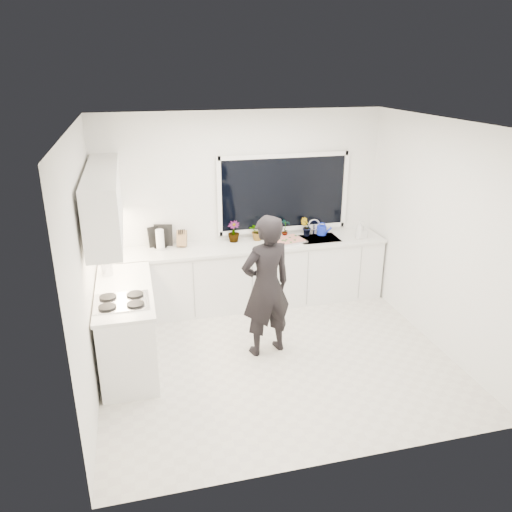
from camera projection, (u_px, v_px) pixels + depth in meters
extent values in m
cube|color=beige|center=(275.00, 357.00, 5.94)|extent=(4.00, 3.50, 0.02)
cube|color=white|center=(242.00, 209.00, 7.05)|extent=(4.00, 0.02, 2.70)
cube|color=white|center=(85.00, 267.00, 4.99)|extent=(0.02, 3.50, 2.70)
cube|color=white|center=(440.00, 236.00, 5.91)|extent=(0.02, 3.50, 2.70)
cube|color=white|center=(279.00, 123.00, 4.96)|extent=(4.00, 3.50, 0.02)
cube|color=black|center=(284.00, 193.00, 7.08)|extent=(1.80, 0.02, 1.00)
cube|color=white|center=(247.00, 276.00, 7.09)|extent=(3.92, 0.58, 0.88)
cube|color=white|center=(128.00, 327.00, 5.71)|extent=(0.58, 1.60, 0.88)
cube|color=silver|center=(247.00, 246.00, 6.92)|extent=(3.94, 0.62, 0.04)
cube|color=silver|center=(124.00, 290.00, 5.55)|extent=(0.62, 1.60, 0.04)
cube|color=white|center=(104.00, 200.00, 5.50)|extent=(0.34, 2.10, 0.70)
cube|color=silver|center=(318.00, 242.00, 7.17)|extent=(0.58, 0.42, 0.14)
cylinder|color=silver|center=(314.00, 227.00, 7.30)|extent=(0.03, 0.03, 0.22)
cube|color=black|center=(122.00, 301.00, 5.21)|extent=(0.56, 0.48, 0.03)
imported|color=black|center=(266.00, 286.00, 5.76)|extent=(0.70, 0.55, 1.71)
cube|color=#B7B8BC|center=(286.00, 241.00, 7.01)|extent=(0.58, 0.48, 0.03)
cube|color=#AD2317|center=(286.00, 240.00, 7.00)|extent=(0.53, 0.43, 0.01)
cylinder|color=#152AC6|center=(322.00, 230.00, 7.30)|extent=(0.17, 0.17, 0.13)
cylinder|color=white|center=(160.00, 240.00, 6.69)|extent=(0.14, 0.14, 0.26)
cube|color=#9A7148|center=(182.00, 239.00, 6.80)|extent=(0.15, 0.13, 0.22)
cylinder|color=silver|center=(107.00, 269.00, 5.88)|extent=(0.16, 0.16, 0.16)
cube|color=black|center=(156.00, 236.00, 6.81)|extent=(0.21, 0.09, 0.28)
cube|color=black|center=(163.00, 235.00, 6.83)|extent=(0.25, 0.08, 0.30)
imported|color=#26662D|center=(234.00, 232.00, 6.97)|extent=(0.22, 0.22, 0.30)
imported|color=#26662D|center=(258.00, 231.00, 7.06)|extent=(0.33, 0.33, 0.27)
imported|color=#26662D|center=(285.00, 228.00, 7.15)|extent=(0.18, 0.17, 0.28)
imported|color=#26662D|center=(306.00, 227.00, 7.22)|extent=(0.17, 0.15, 0.27)
imported|color=#D8BF66|center=(360.00, 230.00, 7.10)|extent=(0.15, 0.15, 0.27)
imported|color=#D8BF66|center=(363.00, 232.00, 7.13)|extent=(0.09, 0.09, 0.18)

